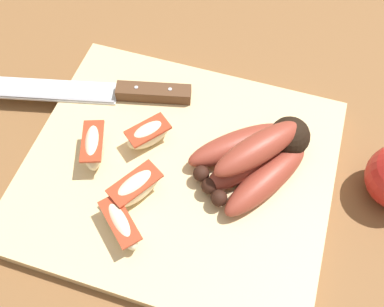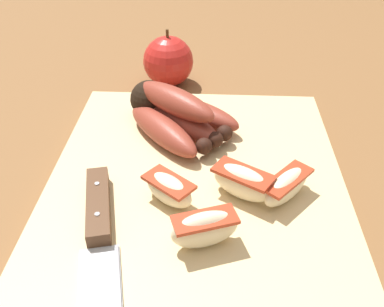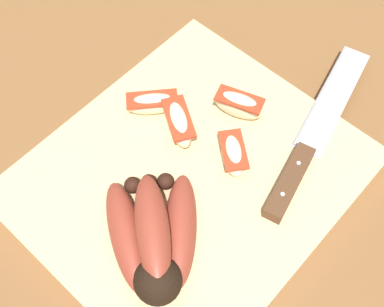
{
  "view_description": "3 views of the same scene",
  "coord_description": "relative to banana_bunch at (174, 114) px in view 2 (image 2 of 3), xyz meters",
  "views": [
    {
      "loc": [
        0.11,
        -0.24,
        0.49
      ],
      "look_at": [
        0.03,
        0.0,
        0.06
      ],
      "focal_mm": 40.64,
      "sensor_mm": 36.0,
      "label": 1
    },
    {
      "loc": [
        -0.36,
        -0.01,
        0.33
      ],
      "look_at": [
        0.01,
        0.0,
        0.05
      ],
      "focal_mm": 40.34,
      "sensor_mm": 36.0,
      "label": 2
    },
    {
      "loc": [
        0.22,
        0.19,
        0.55
      ],
      "look_at": [
        0.0,
        -0.0,
        0.05
      ],
      "focal_mm": 47.7,
      "sensor_mm": 36.0,
      "label": 3
    }
  ],
  "objects": [
    {
      "name": "ground_plane",
      "position": [
        -0.1,
        -0.03,
        -0.04
      ],
      "size": [
        6.0,
        6.0,
        0.0
      ],
      "primitive_type": "plane",
      "color": "brown"
    },
    {
      "name": "cutting_board",
      "position": [
        -0.09,
        -0.04,
        -0.03
      ],
      "size": [
        0.37,
        0.33,
        0.02
      ],
      "primitive_type": "cube",
      "color": "#DBBC84",
      "rests_on": "ground_plane"
    },
    {
      "name": "banana_bunch",
      "position": [
        0.0,
        0.0,
        0.0
      ],
      "size": [
        0.15,
        0.16,
        0.06
      ],
      "color": "black",
      "rests_on": "cutting_board"
    },
    {
      "name": "chefs_knife",
      "position": [
        -0.2,
        0.05,
        -0.02
      ],
      "size": [
        0.28,
        0.09,
        0.02
      ],
      "color": "silver",
      "rests_on": "cutting_board"
    },
    {
      "name": "apple_wedge_near",
      "position": [
        -0.14,
        -0.01,
        -0.01
      ],
      "size": [
        0.06,
        0.06,
        0.03
      ],
      "color": "beige",
      "rests_on": "cutting_board"
    },
    {
      "name": "apple_wedge_middle",
      "position": [
        -0.12,
        -0.08,
        -0.0
      ],
      "size": [
        0.06,
        0.07,
        0.04
      ],
      "color": "beige",
      "rests_on": "cutting_board"
    },
    {
      "name": "apple_wedge_far",
      "position": [
        -0.19,
        -0.04,
        -0.0
      ],
      "size": [
        0.04,
        0.07,
        0.04
      ],
      "color": "beige",
      "rests_on": "cutting_board"
    },
    {
      "name": "apple_wedge_extra",
      "position": [
        -0.12,
        -0.13,
        -0.01
      ],
      "size": [
        0.07,
        0.06,
        0.03
      ],
      "color": "beige",
      "rests_on": "cutting_board"
    },
    {
      "name": "whole_apple",
      "position": [
        0.16,
        0.02,
        -0.0
      ],
      "size": [
        0.08,
        0.08,
        0.09
      ],
      "color": "red",
      "rests_on": "ground_plane"
    }
  ]
}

